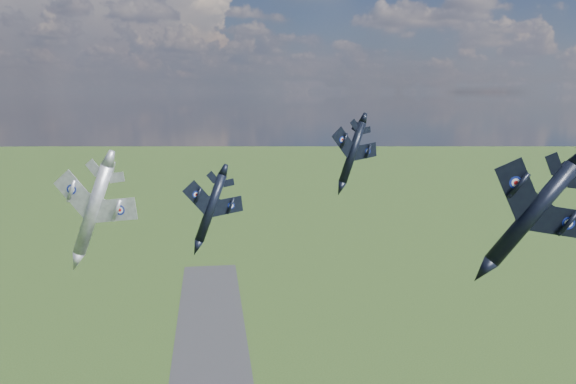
{
  "coord_description": "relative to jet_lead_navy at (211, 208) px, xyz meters",
  "views": [
    {
      "loc": [
        1.45,
        -52.76,
        95.25
      ],
      "look_at": [
        11.02,
        15.76,
        82.91
      ],
      "focal_mm": 35.0,
      "sensor_mm": 36.0,
      "label": 1
    }
  ],
  "objects": [
    {
      "name": "jet_lead_navy",
      "position": [
        0.0,
        0.0,
        0.0
      ],
      "size": [
        12.4,
        14.51,
        5.65
      ],
      "primitive_type": null,
      "rotation": [
        0.0,
        0.38,
        0.3
      ],
      "color": "black"
    },
    {
      "name": "jet_right_navy",
      "position": [
        30.14,
        -22.65,
        3.18
      ],
      "size": [
        13.99,
        17.88,
        9.56
      ],
      "primitive_type": null,
      "rotation": [
        0.0,
        0.64,
        -0.18
      ],
      "color": "black"
    },
    {
      "name": "jet_high_navy",
      "position": [
        22.47,
        15.58,
        5.13
      ],
      "size": [
        14.89,
        16.78,
        6.35
      ],
      "primitive_type": null,
      "rotation": [
        0.0,
        0.38,
        0.4
      ],
      "color": "black"
    },
    {
      "name": "jet_left_silver",
      "position": [
        -14.05,
        -2.29,
        0.63
      ],
      "size": [
        15.77,
        18.64,
        7.31
      ],
      "primitive_type": null,
      "rotation": [
        0.0,
        0.38,
        -0.27
      ],
      "color": "gray"
    }
  ]
}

